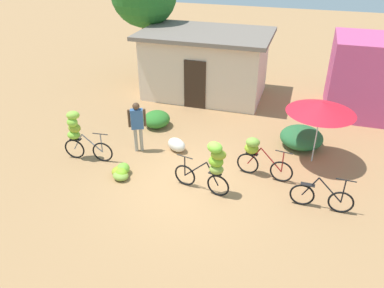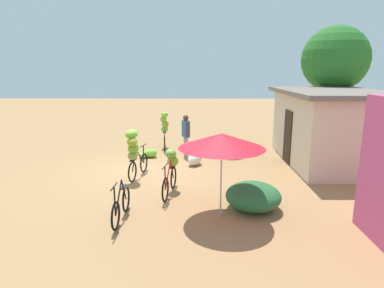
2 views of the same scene
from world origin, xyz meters
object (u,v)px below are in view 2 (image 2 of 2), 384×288
tree_behind_building (335,60)px  bicycle_leftmost (165,127)px  bicycle_by_shop (121,206)px  market_umbrella (222,141)px  bicycle_center_loaded (171,167)px  banana_pile_on_ground (148,154)px  bicycle_near_pile (134,150)px  person_vendor (186,131)px  produce_sack (195,159)px  building_low (331,127)px

tree_behind_building → bicycle_leftmost: size_ratio=3.29×
tree_behind_building → bicycle_by_shop: tree_behind_building is taller
market_umbrella → bicycle_center_loaded: size_ratio=1.22×
tree_behind_building → banana_pile_on_ground: size_ratio=6.67×
market_umbrella → bicycle_by_shop: size_ratio=1.27×
bicycle_leftmost → banana_pile_on_ground: (1.68, -0.53, -0.81)m
market_umbrella → bicycle_near_pile: bearing=-135.5°
bicycle_leftmost → bicycle_center_loaded: (5.50, 0.71, -0.21)m
person_vendor → bicycle_leftmost: bearing=-147.1°
banana_pile_on_ground → bicycle_leftmost: bearing=162.5°
market_umbrella → produce_sack: (-4.35, -0.65, -1.66)m
bicycle_by_shop → building_low: bearing=126.4°
produce_sack → person_vendor: bearing=-162.6°
bicycle_center_loaded → person_vendor: size_ratio=0.97×
bicycle_near_pile → market_umbrella: bearing=44.5°
bicycle_center_loaded → banana_pile_on_ground: bearing=-162.0°
market_umbrella → person_vendor: (-5.54, -1.02, -0.81)m
banana_pile_on_ground → produce_sack: produce_sack is taller
tree_behind_building → bicycle_center_loaded: 10.08m
market_umbrella → bicycle_by_shop: bearing=-83.5°
bicycle_near_pile → bicycle_by_shop: bearing=4.2°
building_low → bicycle_by_shop: size_ratio=3.36×
bicycle_by_shop → person_vendor: (-5.81, 1.35, 0.71)m
person_vendor → bicycle_center_loaded: bearing=-4.4°
produce_sack → bicycle_leftmost: bearing=-153.3°
tree_behind_building → bicycle_center_loaded: tree_behind_building is taller
market_umbrella → bicycle_by_shop: market_umbrella is taller
bicycle_by_shop → person_vendor: bearing=166.9°
building_low → tree_behind_building: size_ratio=1.00×
produce_sack → bicycle_by_shop: bearing=-20.5°
tree_behind_building → market_umbrella: 10.11m
banana_pile_on_ground → produce_sack: bearing=60.6°
market_umbrella → person_vendor: 5.69m
building_low → bicycle_near_pile: building_low is taller
building_low → bicycle_leftmost: bearing=-109.7°
bicycle_near_pile → person_vendor: bearing=151.7°
market_umbrella → person_vendor: market_umbrella is taller
bicycle_near_pile → produce_sack: bearing=131.6°
tree_behind_building → bicycle_near_pile: 10.36m
tree_behind_building → market_umbrella: tree_behind_building is taller
bicycle_near_pile → banana_pile_on_ground: bicycle_near_pile is taller
produce_sack → person_vendor: size_ratio=0.40×
tree_behind_building → produce_sack: size_ratio=7.81×
bicycle_by_shop → banana_pile_on_ground: bearing=-178.0°
building_low → bicycle_center_loaded: 6.64m
banana_pile_on_ground → person_vendor: (-0.11, 1.55, 0.92)m
building_low → bicycle_by_shop: bearing=-53.6°
tree_behind_building → market_umbrella: (8.07, -5.74, -2.04)m
building_low → bicycle_leftmost: building_low is taller
market_umbrella → bicycle_leftmost: market_umbrella is taller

